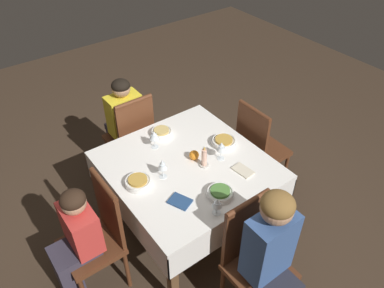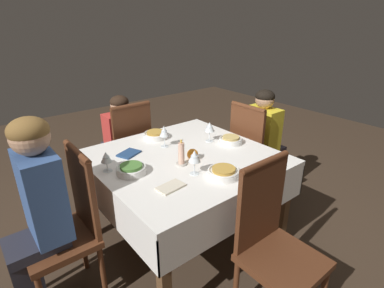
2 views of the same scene
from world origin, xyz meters
name	(u,v)px [view 1 (image 1 of 2)]	position (x,y,z in m)	size (l,w,h in m)	color
ground_plane	(188,225)	(0.00, 0.00, 0.00)	(8.00, 8.00, 0.00)	#3D2D21
dining_table	(187,172)	(0.00, 0.00, 0.64)	(1.18, 1.14, 0.73)	white
chair_west	(253,256)	(-0.80, 0.05, 0.52)	(0.39, 0.38, 0.97)	#562D19
chair_east	(132,136)	(0.80, 0.05, 0.52)	(0.39, 0.38, 0.97)	#562D19
chair_north	(99,234)	(-0.03, 0.78, 0.52)	(0.38, 0.39, 0.97)	#562D19
chair_south	(258,146)	(0.00, -0.78, 0.52)	(0.38, 0.39, 0.97)	#562D19
person_adult_denim	(273,259)	(-0.95, 0.05, 0.67)	(0.34, 0.30, 1.19)	#282833
person_child_yellow	(123,122)	(0.96, 0.05, 0.58)	(0.33, 0.30, 1.06)	#383342
person_child_red	(75,244)	(-0.03, 0.95, 0.55)	(0.30, 0.33, 1.00)	#383342
bowl_west	(220,193)	(-0.40, 0.01, 0.76)	(0.19, 0.19, 0.06)	white
wine_glass_west	(217,203)	(-0.51, 0.13, 0.82)	(0.07, 0.07, 0.13)	white
bowl_east	(162,132)	(0.42, -0.04, 0.76)	(0.17, 0.17, 0.06)	white
wine_glass_east	(154,136)	(0.32, 0.09, 0.85)	(0.08, 0.08, 0.16)	white
bowl_north	(138,182)	(0.03, 0.41, 0.76)	(0.19, 0.19, 0.06)	white
wine_glass_north	(162,165)	(-0.01, 0.22, 0.85)	(0.07, 0.07, 0.16)	white
bowl_south	(224,142)	(0.01, -0.38, 0.76)	(0.20, 0.20, 0.06)	white
wine_glass_south	(221,147)	(-0.11, -0.24, 0.85)	(0.08, 0.08, 0.16)	white
candle_centerpiece	(204,159)	(-0.09, -0.09, 0.80)	(0.07, 0.07, 0.18)	beige
orange_fruit	(194,155)	(0.01, -0.08, 0.77)	(0.08, 0.08, 0.08)	orange
napkin_red_folded	(243,170)	(-0.31, -0.29, 0.74)	(0.17, 0.11, 0.01)	beige
napkin_spare_side	(180,201)	(-0.28, 0.27, 0.74)	(0.18, 0.16, 0.01)	navy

